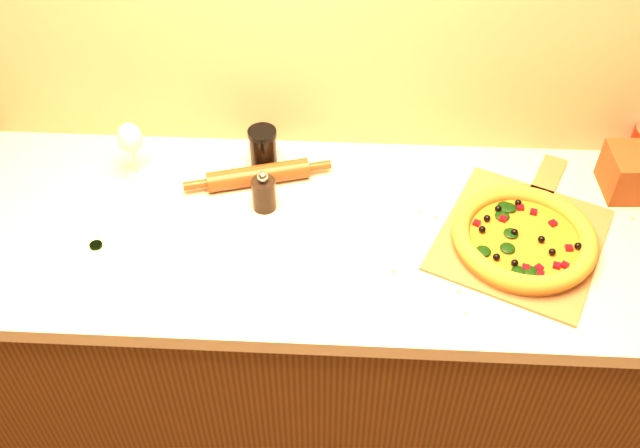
{
  "coord_description": "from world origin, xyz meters",
  "views": [
    {
      "loc": [
        0.14,
        0.23,
        2.12
      ],
      "look_at": [
        0.09,
        1.38,
        0.96
      ],
      "focal_mm": 40.0,
      "sensor_mm": 36.0,
      "label": 1
    }
  ],
  "objects": [
    {
      "name": "bottle_cap",
      "position": [
        -0.44,
        1.34,
        0.9
      ],
      "size": [
        0.04,
        0.04,
        0.01
      ],
      "primitive_type": "cylinder",
      "rotation": [
        0.0,
        0.0,
        0.37
      ],
      "color": "black",
      "rests_on": "countertop"
    },
    {
      "name": "pepper_grinder",
      "position": [
        -0.06,
        1.49,
        0.95
      ],
      "size": [
        0.06,
        0.06,
        0.11
      ],
      "color": "black",
      "rests_on": "countertop"
    },
    {
      "name": "dark_jar",
      "position": [
        -0.07,
        1.64,
        0.96
      ],
      "size": [
        0.07,
        0.07,
        0.12
      ],
      "color": "black",
      "rests_on": "countertop"
    },
    {
      "name": "countertop",
      "position": [
        0.0,
        1.43,
        0.88
      ],
      "size": [
        2.84,
        0.68,
        0.04
      ],
      "primitive_type": "cube",
      "color": "beige",
      "rests_on": "cabinet"
    },
    {
      "name": "wine_glass",
      "position": [
        -0.4,
        1.6,
        1.01
      ],
      "size": [
        0.06,
        0.06,
        0.16
      ],
      "color": "silver",
      "rests_on": "countertop"
    },
    {
      "name": "pizza_peel",
      "position": [
        0.56,
        1.42,
        0.9
      ],
      "size": [
        0.49,
        0.57,
        0.01
      ],
      "rotation": [
        0.0,
        0.0,
        -0.43
      ],
      "color": "brown",
      "rests_on": "countertop"
    },
    {
      "name": "cabinet",
      "position": [
        0.0,
        1.43,
        0.43
      ],
      "size": [
        2.8,
        0.65,
        0.86
      ],
      "primitive_type": "cube",
      "color": "#4D2510",
      "rests_on": "ground"
    },
    {
      "name": "rolling_pin",
      "position": [
        -0.08,
        1.58,
        0.93
      ],
      "size": [
        0.37,
        0.13,
        0.05
      ],
      "rotation": [
        0.0,
        0.0,
        0.28
      ],
      "color": "#592A0F",
      "rests_on": "countertop"
    },
    {
      "name": "pizza",
      "position": [
        0.56,
        1.38,
        0.93
      ],
      "size": [
        0.33,
        0.33,
        0.05
      ],
      "color": "#C17530",
      "rests_on": "pizza_peel"
    }
  ]
}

